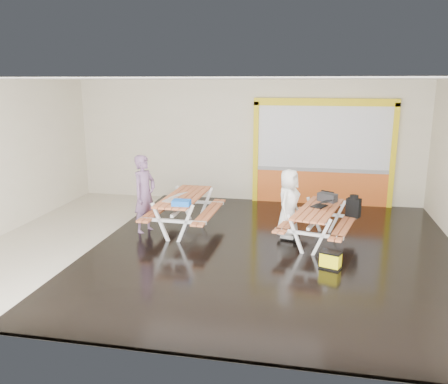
% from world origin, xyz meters
% --- Properties ---
extents(room, '(10.02, 8.02, 3.52)m').
position_xyz_m(room, '(0.00, 0.00, 1.75)').
color(room, beige).
rests_on(room, ground).
extents(deck, '(7.50, 7.98, 0.05)m').
position_xyz_m(deck, '(1.25, 0.00, 0.03)').
color(deck, black).
rests_on(deck, room).
extents(kiosk, '(3.88, 0.16, 3.00)m').
position_xyz_m(kiosk, '(2.20, 3.93, 1.44)').
color(kiosk, '#D85C1F').
rests_on(kiosk, room).
extents(picnic_table_left, '(1.55, 2.23, 0.88)m').
position_xyz_m(picnic_table_left, '(-0.94, 0.89, 0.67)').
color(picnic_table_left, '#D56E3B').
rests_on(picnic_table_left, deck).
extents(picnic_table_right, '(1.82, 2.31, 0.82)m').
position_xyz_m(picnic_table_right, '(2.11, 0.61, 0.63)').
color(picnic_table_right, '#D56E3B').
rests_on(picnic_table_right, deck).
extents(person_left, '(0.63, 0.77, 1.83)m').
position_xyz_m(person_left, '(-1.80, 0.63, 0.92)').
color(person_left, slate).
rests_on(person_left, deck).
extents(person_right, '(0.69, 0.85, 1.51)m').
position_xyz_m(person_right, '(1.47, 0.74, 0.85)').
color(person_right, white).
rests_on(person_right, deck).
extents(laptop_left, '(0.51, 0.48, 0.19)m').
position_xyz_m(laptop_left, '(-1.02, 0.39, 0.93)').
color(laptop_left, silver).
rests_on(laptop_left, picnic_table_left).
extents(laptop_right, '(0.52, 0.50, 0.17)m').
position_xyz_m(laptop_right, '(2.18, 0.71, 0.87)').
color(laptop_right, black).
rests_on(laptop_right, picnic_table_right).
extents(blue_pouch, '(0.40, 0.29, 0.11)m').
position_xyz_m(blue_pouch, '(-0.76, 0.06, 0.93)').
color(blue_pouch, blue).
rests_on(blue_pouch, picnic_table_left).
extents(toolbox, '(0.47, 0.39, 0.24)m').
position_xyz_m(toolbox, '(2.31, 1.21, 0.91)').
color(toolbox, black).
rests_on(toolbox, picnic_table_right).
extents(backpack, '(0.35, 0.30, 0.50)m').
position_xyz_m(backpack, '(2.88, 1.18, 0.74)').
color(backpack, black).
rests_on(backpack, picnic_table_right).
extents(dark_case, '(0.41, 0.34, 0.14)m').
position_xyz_m(dark_case, '(1.53, 0.71, 0.12)').
color(dark_case, black).
rests_on(dark_case, deck).
extents(fluke_bag, '(0.44, 0.36, 0.33)m').
position_xyz_m(fluke_bag, '(2.36, -0.80, 0.21)').
color(fluke_bag, black).
rests_on(fluke_bag, deck).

